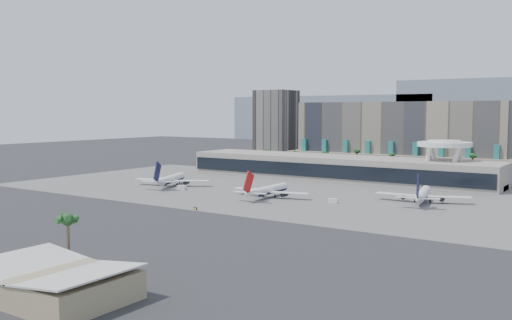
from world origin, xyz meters
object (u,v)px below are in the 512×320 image
Objects in this scene: airliner_right at (422,194)px; service_vehicle_a at (182,188)px; airliner_left at (171,179)px; taxiway_sign at (195,208)px; airliner_centre at (268,190)px; service_vehicle_b at (333,201)px.

service_vehicle_a is (-103.53, -25.46, -2.31)m from airliner_right.
airliner_left reaches higher than taxiway_sign.
airliner_left is 118.35m from airliner_right.
service_vehicle_a is at bearing -178.02° from airliner_right.
airliner_right is (57.91, 22.72, 0.14)m from airliner_centre.
airliner_centre is 29.27m from service_vehicle_b.
airliner_left is 17.00× the size of taxiway_sign.
airliner_right is at bearing 19.17° from airliner_centre.
service_vehicle_a is 1.20× the size of service_vehicle_b.
service_vehicle_b is at bearing -5.19° from service_vehicle_a.
airliner_right is at bearing 18.63° from service_vehicle_b.
airliner_right reaches higher than airliner_centre.
service_vehicle_b is at bearing 68.99° from taxiway_sign.
airliner_right is at bearing 5.22° from service_vehicle_a.
airliner_left reaches higher than service_vehicle_b.
service_vehicle_b is (74.75, 4.44, -0.12)m from service_vehicle_a.
service_vehicle_a reaches higher than service_vehicle_b.
taxiway_sign is at bearing -147.44° from service_vehicle_b.
airliner_centre is 0.97× the size of airliner_right.
airliner_right reaches higher than service_vehicle_b.
airliner_left is 10.53× the size of service_vehicle_b.
service_vehicle_a is at bearing -49.46° from airliner_left.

